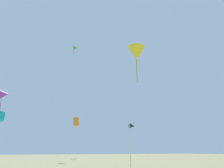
{
  "coord_description": "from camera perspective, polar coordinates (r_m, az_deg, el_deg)",
  "views": [
    {
      "loc": [
        -1.57,
        -0.72,
        0.81
      ],
      "look_at": [
        0.31,
        2.8,
        2.01
      ],
      "focal_mm": 35.99,
      "sensor_mm": 36.0,
      "label": 1
    }
  ],
  "objects": [
    {
      "name": "marker_flag",
      "position": [
        11.61,
        5.07,
        -11.38
      ],
      "size": [
        0.3,
        0.24,
        2.16
      ],
      "color": "silver",
      "rests_on": "ground"
    },
    {
      "name": "distant_kite_orange_overhead_distant",
      "position": [
        28.83,
        -9.09,
        -9.47
      ],
      "size": [
        0.9,
        0.97,
        1.14
      ],
      "color": "orange"
    },
    {
      "name": "distant_kite_purple_high_right",
      "position": [
        29.06,
        -26.18,
        -2.62
      ],
      "size": [
        1.58,
        1.63,
        2.74
      ],
      "color": "purple"
    },
    {
      "name": "distant_kite_green_low_right",
      "position": [
        29.98,
        -9.58,
        8.87
      ],
      "size": [
        0.91,
        0.97,
        1.56
      ],
      "color": "green"
    },
    {
      "name": "distant_kite_yellow_low_left",
      "position": [
        16.91,
        6.16,
        7.77
      ],
      "size": [
        1.74,
        1.72,
        2.86
      ],
      "color": "yellow"
    },
    {
      "name": "distant_kite_teal_mid_right",
      "position": [
        33.39,
        -26.44,
        -7.38
      ],
      "size": [
        1.02,
        1.26,
        1.4
      ],
      "color": "#19B2AD"
    }
  ]
}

